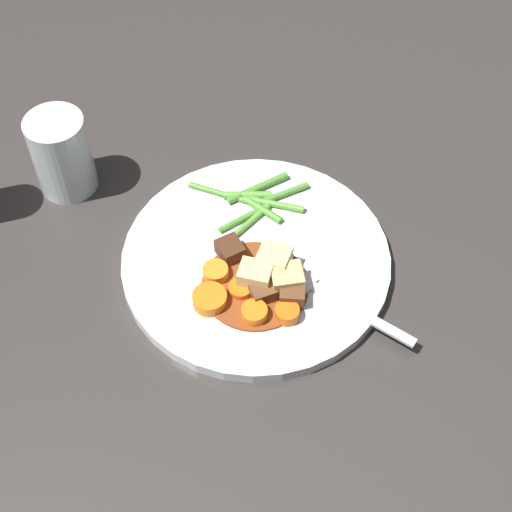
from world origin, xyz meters
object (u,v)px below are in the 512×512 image
(carrot_slice_1, at_px, (287,313))
(fork, at_px, (331,297))
(potato_chunk_1, at_px, (274,261))
(potato_chunk_2, at_px, (287,279))
(potato_chunk_0, at_px, (260,277))
(meat_chunk_2, at_px, (262,291))
(carrot_slice_3, at_px, (241,289))
(carrot_slice_4, at_px, (215,273))
(dinner_plate, at_px, (256,260))
(carrot_slice_0, at_px, (210,299))
(meat_chunk_1, at_px, (230,247))
(carrot_slice_2, at_px, (259,313))
(meat_chunk_0, at_px, (292,295))
(water_glass, at_px, (62,154))

(carrot_slice_1, xyz_separation_m, fork, (-0.02, 0.04, -0.00))
(potato_chunk_1, xyz_separation_m, potato_chunk_2, (0.02, 0.01, -0.00))
(potato_chunk_0, height_order, meat_chunk_2, potato_chunk_0)
(carrot_slice_3, distance_m, carrot_slice_4, 0.03)
(dinner_plate, distance_m, carrot_slice_0, 0.08)
(dinner_plate, distance_m, meat_chunk_1, 0.03)
(carrot_slice_1, height_order, potato_chunk_2, potato_chunk_2)
(carrot_slice_1, height_order, fork, carrot_slice_1)
(dinner_plate, relative_size, carrot_slice_2, 10.85)
(carrot_slice_1, relative_size, meat_chunk_1, 0.90)
(potato_chunk_2, distance_m, meat_chunk_0, 0.02)
(carrot_slice_4, height_order, potato_chunk_1, potato_chunk_1)
(meat_chunk_0, bearing_deg, fork, 95.88)
(potato_chunk_1, height_order, meat_chunk_1, potato_chunk_1)
(carrot_slice_0, relative_size, carrot_slice_1, 1.42)
(meat_chunk_2, bearing_deg, carrot_slice_0, -79.70)
(potato_chunk_1, relative_size, meat_chunk_0, 1.29)
(carrot_slice_0, distance_m, fork, 0.12)
(carrot_slice_2, distance_m, water_glass, 0.29)
(carrot_slice_1, relative_size, carrot_slice_2, 0.94)
(potato_chunk_2, bearing_deg, carrot_slice_0, -74.02)
(potato_chunk_1, bearing_deg, potato_chunk_2, 30.77)
(carrot_slice_1, relative_size, meat_chunk_0, 0.98)
(potato_chunk_0, relative_size, meat_chunk_1, 1.19)
(potato_chunk_0, bearing_deg, fork, 78.03)
(potato_chunk_1, distance_m, meat_chunk_0, 0.04)
(dinner_plate, relative_size, meat_chunk_0, 11.36)
(dinner_plate, height_order, potato_chunk_2, potato_chunk_2)
(water_glass, bearing_deg, carrot_slice_2, 49.93)
(meat_chunk_0, xyz_separation_m, meat_chunk_2, (-0.00, -0.03, -0.00))
(carrot_slice_4, bearing_deg, meat_chunk_0, 70.02)
(carrot_slice_4, xyz_separation_m, meat_chunk_0, (0.03, 0.08, 0.00))
(carrot_slice_4, distance_m, meat_chunk_2, 0.05)
(potato_chunk_2, distance_m, meat_chunk_2, 0.03)
(carrot_slice_1, distance_m, potato_chunk_1, 0.06)
(potato_chunk_0, relative_size, water_glass, 0.34)
(carrot_slice_0, relative_size, meat_chunk_2, 1.40)
(potato_chunk_2, relative_size, water_glass, 0.33)
(carrot_slice_3, relative_size, carrot_slice_4, 0.93)
(carrot_slice_0, height_order, potato_chunk_0, potato_chunk_0)
(dinner_plate, relative_size, meat_chunk_1, 10.36)
(carrot_slice_4, relative_size, meat_chunk_1, 0.97)
(carrot_slice_2, relative_size, potato_chunk_1, 0.81)
(carrot_slice_0, height_order, potato_chunk_1, potato_chunk_1)
(meat_chunk_0, bearing_deg, carrot_slice_1, -14.66)
(potato_chunk_2, relative_size, fork, 0.20)
(meat_chunk_2, bearing_deg, carrot_slice_1, 46.48)
(dinner_plate, bearing_deg, carrot_slice_3, -17.68)
(potato_chunk_2, relative_size, meat_chunk_1, 1.17)
(carrot_slice_1, xyz_separation_m, water_glass, (-0.18, -0.25, 0.03))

